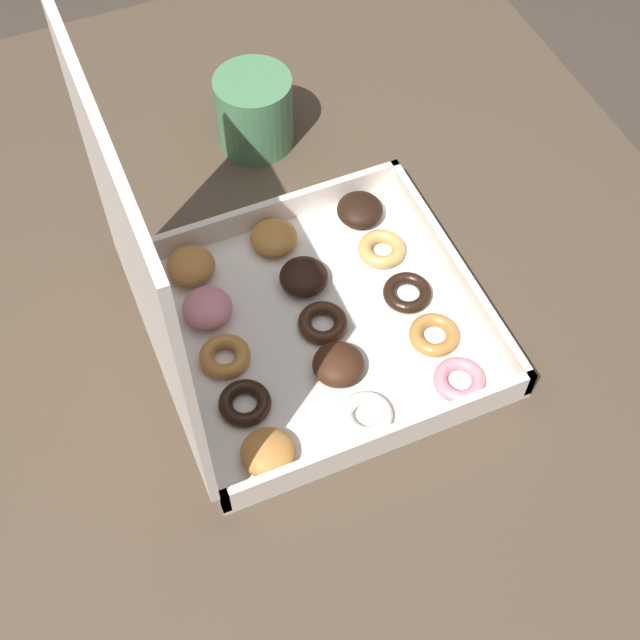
# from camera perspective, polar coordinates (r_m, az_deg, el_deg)

# --- Properties ---
(ground_plane) EXTENTS (8.00, 8.00, 0.00)m
(ground_plane) POSITION_cam_1_polar(r_m,az_deg,el_deg) (1.60, -1.40, -14.07)
(ground_plane) COLOR #42382D
(dining_table) EXTENTS (1.04, 0.91, 0.75)m
(dining_table) POSITION_cam_1_polar(r_m,az_deg,el_deg) (1.02, -2.14, -1.54)
(dining_table) COLOR #4C3D2D
(dining_table) RESTS_ON ground_plane
(donut_box) EXTENTS (0.30, 0.32, 0.35)m
(donut_box) POSITION_cam_1_polar(r_m,az_deg,el_deg) (0.84, -3.49, 1.03)
(donut_box) COLOR silver
(donut_box) RESTS_ON dining_table
(coffee_mug) EXTENTS (0.09, 0.09, 0.09)m
(coffee_mug) POSITION_cam_1_polar(r_m,az_deg,el_deg) (1.04, -4.22, 13.26)
(coffee_mug) COLOR #4C8456
(coffee_mug) RESTS_ON dining_table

